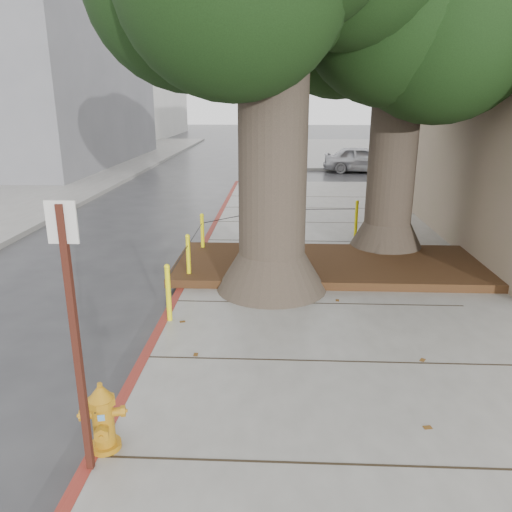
% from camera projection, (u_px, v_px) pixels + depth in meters
% --- Properties ---
extents(ground, '(140.00, 140.00, 0.00)m').
position_uv_depth(ground, '(290.00, 370.00, 6.79)').
color(ground, '#28282B').
rests_on(ground, ground).
extents(sidewalk_far, '(16.00, 20.00, 0.15)m').
position_uv_depth(sidewalk_far, '(367.00, 151.00, 35.10)').
color(sidewalk_far, slate).
rests_on(sidewalk_far, ground).
extents(curb_red, '(0.14, 26.00, 0.16)m').
position_uv_depth(curb_red, '(180.00, 294.00, 9.24)').
color(curb_red, maroon).
rests_on(curb_red, ground).
extents(planter_bed, '(6.40, 2.60, 0.16)m').
position_uv_depth(planter_bed, '(330.00, 265.00, 10.40)').
color(planter_bed, black).
rests_on(planter_bed, sidewalk_main).
extents(building_far_grey, '(12.00, 16.00, 12.00)m').
position_uv_depth(building_far_grey, '(3.00, 51.00, 26.62)').
color(building_far_grey, slate).
rests_on(building_far_grey, ground).
extents(building_far_white, '(12.00, 18.00, 15.00)m').
position_uv_depth(building_far_white, '(107.00, 57.00, 48.18)').
color(building_far_white, silver).
rests_on(building_far_white, ground).
extents(tree_far, '(4.50, 3.80, 7.17)m').
position_uv_depth(tree_far, '(418.00, 23.00, 10.24)').
color(tree_far, '#4C3F33').
rests_on(tree_far, sidewalk_main).
extents(bollard_ring, '(3.79, 5.39, 0.95)m').
position_uv_depth(bollard_ring, '(247.00, 238.00, 10.80)').
color(bollard_ring, '#FEEF0E').
rests_on(bollard_ring, sidewalk_main).
extents(fire_hydrant, '(0.40, 0.38, 0.74)m').
position_uv_depth(fire_hydrant, '(103.00, 417.00, 4.94)').
color(fire_hydrant, '#C58114').
rests_on(fire_hydrant, sidewalk_main).
extents(signpost, '(0.26, 0.06, 2.59)m').
position_uv_depth(signpost, '(74.00, 328.00, 4.34)').
color(signpost, '#471911').
rests_on(signpost, sidewalk_main).
extents(car_silver, '(4.01, 1.99, 1.31)m').
position_uv_depth(car_silver, '(362.00, 159.00, 25.06)').
color(car_silver, '#B8B9BE').
rests_on(car_silver, ground).
extents(car_dark, '(1.95, 3.95, 1.10)m').
position_uv_depth(car_dark, '(24.00, 162.00, 24.71)').
color(car_dark, black).
rests_on(car_dark, ground).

